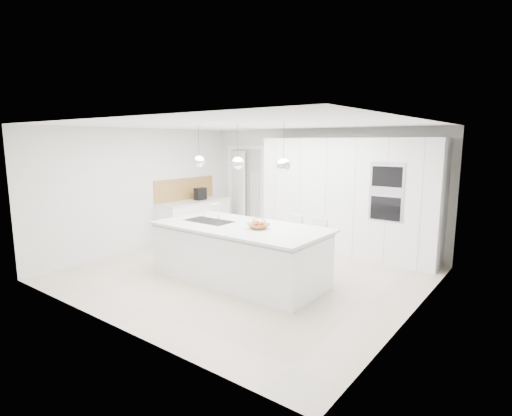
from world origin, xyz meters
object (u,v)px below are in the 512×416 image
Objects in this scene: fruit_bowl at (258,226)px; island_base at (239,254)px; espresso_machine at (200,194)px; bar_stool_right at (315,248)px; bar_stool_left at (292,244)px.

island_base is at bearing -174.64° from fruit_bowl.
espresso_machine is at bearing 146.42° from island_base.
espresso_machine is 3.55m from bar_stool_right.
island_base is 8.48× the size of fruit_bowl.
island_base is 2.86× the size of bar_stool_left.
bar_stool_left is 0.44m from bar_stool_right.
bar_stool_right is (0.52, 0.88, -0.46)m from fruit_bowl.
bar_stool_left is 1.01× the size of bar_stool_right.
fruit_bowl is at bearing 5.36° from island_base.
espresso_machine reaches higher than bar_stool_right.
bar_stool_left is (0.46, 0.89, 0.06)m from island_base.
bar_stool_right reaches higher than island_base.
bar_stool_left reaches higher than bar_stool_right.
fruit_bowl is 0.97m from bar_stool_left.
island_base is 1.28m from bar_stool_right.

